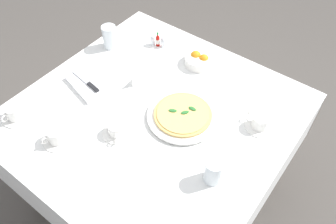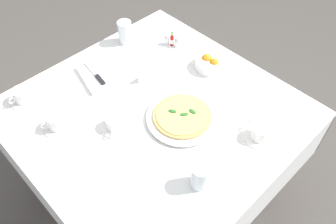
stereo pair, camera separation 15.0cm
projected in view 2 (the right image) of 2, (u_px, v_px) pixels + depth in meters
name	position (u px, v px, depth m)	size (l,w,h in m)	color
ground_plane	(158.00, 191.00, 2.09)	(8.00, 8.00, 0.00)	#4C4742
dining_table	(155.00, 128.00, 1.62)	(1.16, 1.16, 0.74)	white
pizza_plate	(182.00, 118.00, 1.49)	(0.31, 0.31, 0.02)	white
pizza	(182.00, 116.00, 1.48)	(0.25, 0.25, 0.02)	#DBAD60
coffee_cup_center_back	(259.00, 133.00, 1.41)	(0.13, 0.13, 0.06)	white
coffee_cup_far_left	(115.00, 123.00, 1.45)	(0.13, 0.13, 0.06)	white
coffee_cup_near_right	(23.00, 96.00, 1.55)	(0.13, 0.13, 0.07)	white
coffee_cup_near_left	(57.00, 122.00, 1.44)	(0.13, 0.13, 0.07)	white
water_glass_far_right	(200.00, 177.00, 1.25)	(0.07, 0.07, 0.11)	white
water_glass_back_corner	(125.00, 33.00, 1.82)	(0.08, 0.08, 0.12)	white
napkin_folded	(96.00, 76.00, 1.66)	(0.24, 0.18, 0.02)	white
dinner_knife	(95.00, 74.00, 1.65)	(0.20, 0.05, 0.01)	silver
citrus_bowl	(210.00, 63.00, 1.70)	(0.15, 0.15, 0.06)	white
hot_sauce_bottle	(172.00, 40.00, 1.81)	(0.02, 0.02, 0.08)	#B7140F
salt_shaker	(167.00, 40.00, 1.83)	(0.03, 0.03, 0.06)	white
pepper_shaker	(177.00, 43.00, 1.81)	(0.03, 0.03, 0.06)	white
menu_card	(145.00, 74.00, 1.64)	(0.01, 0.09, 0.06)	white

